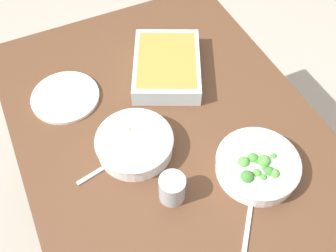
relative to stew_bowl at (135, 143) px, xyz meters
The scene contains 9 objects.
ground_plane 0.78m from the stew_bowl, 106.15° to the left, with size 6.00×6.00×0.00m, color #B2A899.
dining_table 0.18m from the stew_bowl, 106.15° to the left, with size 1.20×0.90×0.74m.
stew_bowl is the anchor object (origin of this frame).
broccoli_bowl 0.35m from the stew_bowl, 52.91° to the left, with size 0.24×0.24×0.07m.
baking_dish 0.33m from the stew_bowl, 138.49° to the left, with size 0.37×0.33×0.06m.
drink_cup 0.19m from the stew_bowl, 10.29° to the left, with size 0.07×0.07×0.08m.
side_plate 0.31m from the stew_bowl, 154.90° to the right, with size 0.22×0.22×0.01m, color white.
spoon_by_stew 0.09m from the stew_bowl, 78.12° to the right, with size 0.05×0.18×0.01m.
spoon_by_broccoli 0.37m from the stew_bowl, 31.83° to the left, with size 0.15×0.13×0.01m.
Camera 1 is at (0.64, -0.30, 1.71)m, focal length 41.54 mm.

